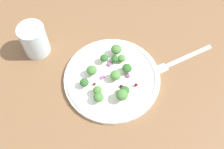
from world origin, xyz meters
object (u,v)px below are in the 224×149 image
at_px(broccoli_floret_2, 97,90).
at_px(water_glass, 34,40).
at_px(broccoli_floret_0, 127,90).
at_px(broccoli_floret_1, 127,68).
at_px(fork, 180,60).
at_px(plate, 112,78).

xyz_separation_m(broccoli_floret_2, water_glass, (-0.16, 0.15, 0.01)).
relative_size(broccoli_floret_0, water_glass, 0.27).
bearing_deg(broccoli_floret_0, broccoli_floret_1, 84.18).
xyz_separation_m(broccoli_floret_1, fork, (0.15, 0.04, -0.03)).
xyz_separation_m(broccoli_floret_0, water_glass, (-0.24, 0.16, 0.01)).
distance_m(broccoli_floret_0, broccoli_floret_2, 0.07).
relative_size(broccoli_floret_1, water_glass, 0.28).
bearing_deg(fork, broccoli_floret_2, -157.50).
bearing_deg(water_glass, plate, -28.24).
height_order(plate, water_glass, water_glass).
xyz_separation_m(broccoli_floret_0, fork, (0.16, 0.10, -0.03)).
relative_size(broccoli_floret_2, fork, 0.13).
height_order(plate, broccoli_floret_2, broccoli_floret_2).
xyz_separation_m(fork, water_glass, (-0.40, 0.06, 0.04)).
height_order(broccoli_floret_1, broccoli_floret_2, same).
distance_m(broccoli_floret_1, water_glass, 0.26).
bearing_deg(broccoli_floret_0, water_glass, 146.16).
bearing_deg(broccoli_floret_0, broccoli_floret_2, 176.82).
distance_m(plate, water_glass, 0.23).
relative_size(plate, broccoli_floret_0, 10.33).
xyz_separation_m(broccoli_floret_0, broccoli_floret_2, (-0.07, 0.00, 0.00)).
bearing_deg(broccoli_floret_1, fork, 13.33).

